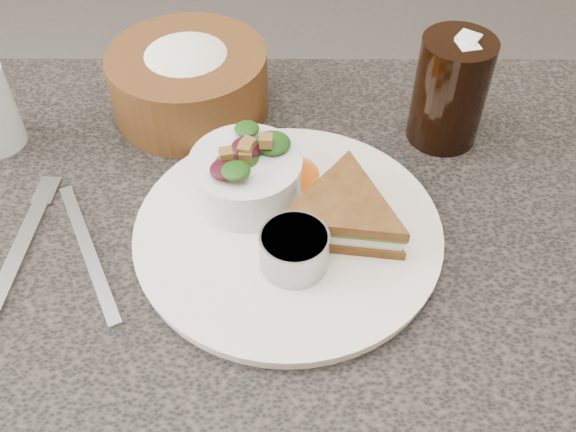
# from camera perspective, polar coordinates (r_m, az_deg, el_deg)

# --- Properties ---
(dining_table) EXTENTS (1.00, 0.70, 0.75)m
(dining_table) POSITION_cam_1_polar(r_m,az_deg,el_deg) (0.96, -4.36, -17.87)
(dining_table) COLOR black
(dining_table) RESTS_ON floor
(dinner_plate) EXTENTS (0.31, 0.31, 0.01)m
(dinner_plate) POSITION_cam_1_polar(r_m,az_deg,el_deg) (0.65, -0.00, -1.40)
(dinner_plate) COLOR silver
(dinner_plate) RESTS_ON dining_table
(sandwich) EXTENTS (0.17, 0.17, 0.04)m
(sandwich) POSITION_cam_1_polar(r_m,az_deg,el_deg) (0.64, 4.90, 0.20)
(sandwich) COLOR brown
(sandwich) RESTS_ON dinner_plate
(salad_bowl) EXTENTS (0.13, 0.13, 0.07)m
(salad_bowl) POSITION_cam_1_polar(r_m,az_deg,el_deg) (0.66, -3.76, 4.07)
(salad_bowl) COLOR silver
(salad_bowl) RESTS_ON dinner_plate
(dressing_ramekin) EXTENTS (0.09, 0.09, 0.04)m
(dressing_ramekin) POSITION_cam_1_polar(r_m,az_deg,el_deg) (0.60, 0.56, -3.05)
(dressing_ramekin) COLOR #929496
(dressing_ramekin) RESTS_ON dinner_plate
(orange_wedge) EXTENTS (0.08, 0.08, 0.03)m
(orange_wedge) POSITION_cam_1_polar(r_m,az_deg,el_deg) (0.69, 0.16, 4.55)
(orange_wedge) COLOR #EB5D0F
(orange_wedge) RESTS_ON dinner_plate
(fork) EXTENTS (0.03, 0.17, 0.00)m
(fork) POSITION_cam_1_polar(r_m,az_deg,el_deg) (0.70, -22.77, -2.87)
(fork) COLOR #A0A1A2
(fork) RESTS_ON dining_table
(knife) EXTENTS (0.10, 0.18, 0.00)m
(knife) POSITION_cam_1_polar(r_m,az_deg,el_deg) (0.67, -17.33, -2.95)
(knife) COLOR #ABB0B8
(knife) RESTS_ON dining_table
(bread_basket) EXTENTS (0.20, 0.20, 0.11)m
(bread_basket) POSITION_cam_1_polar(r_m,az_deg,el_deg) (0.79, -8.88, 12.52)
(bread_basket) COLOR #593319
(bread_basket) RESTS_ON dining_table
(cola_glass) EXTENTS (0.11, 0.11, 0.14)m
(cola_glass) POSITION_cam_1_polar(r_m,az_deg,el_deg) (0.75, 14.28, 11.09)
(cola_glass) COLOR black
(cola_glass) RESTS_ON dining_table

